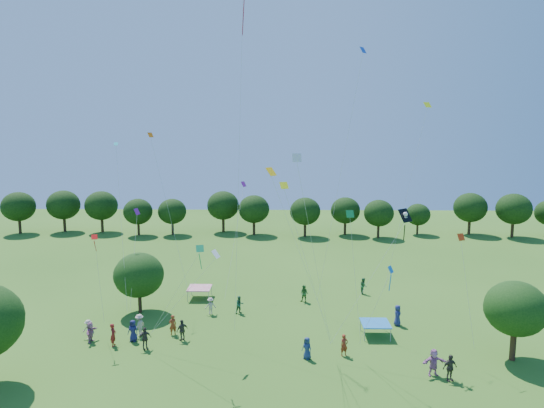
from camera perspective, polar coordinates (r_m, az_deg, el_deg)
The scene contains 39 objects.
near_tree_north at distance 45.00m, azimuth -15.40°, elevation -8.06°, with size 4.40×4.40×5.44m.
near_tree_east at distance 38.56m, azimuth 26.75°, elevation -10.93°, with size 4.25×4.25×5.73m.
treeline at distance 76.05m, azimuth -0.63°, elevation -0.57°, with size 88.01×8.77×6.77m.
tent_red_stripe at distance 48.18m, azimuth -8.52°, elevation -9.75°, with size 2.20×2.20×1.10m.
tent_blue at distance 40.24m, azimuth 12.06°, elevation -13.57°, with size 2.20×2.20×1.10m.
crowd_person_0 at distance 42.74m, azimuth 14.55°, elevation -12.56°, with size 0.87×0.47×1.76m, color navy.
crowd_person_1 at distance 40.47m, azimuth -11.60°, elevation -13.76°, with size 0.61×0.39×1.64m, color maroon.
crowd_person_2 at distance 44.08m, azimuth -3.83°, elevation -11.75°, with size 0.79×0.43×1.60m, color #265A3C.
crowd_person_3 at distance 40.88m, azimuth -15.33°, elevation -13.57°, with size 1.15×0.52×1.77m, color #B49E90.
crowd_person_4 at distance 39.31m, azimuth -10.51°, elevation -14.38°, with size 0.99×0.45×1.68m, color #39352E.
crowd_person_5 at distance 35.37m, azimuth 18.49°, elevation -17.25°, with size 1.71×0.61×1.83m, color #AF66A3.
crowd_person_6 at distance 35.99m, azimuth 4.13°, elevation -16.56°, with size 0.79×0.43×1.59m, color navy.
crowd_person_7 at distance 39.67m, azimuth -18.18°, elevation -14.41°, with size 0.65×0.42×1.75m, color maroon.
crowd_person_8 at distance 49.86m, azimuth 10.70°, elevation -9.44°, with size 0.80×0.44×1.63m, color #285E34.
crowd_person_9 at distance 44.14m, azimuth -7.25°, elevation -11.81°, with size 1.00×0.45×1.54m, color #B7A392.
crowd_person_10 at distance 35.04m, azimuth 20.20°, elevation -17.63°, with size 1.05×0.48×1.78m, color #38322D.
crowd_person_11 at distance 40.92m, azimuth -20.57°, elevation -13.93°, with size 1.48×0.53×1.58m, color #AC648F.
crowd_person_12 at distance 40.05m, azimuth -16.04°, elevation -14.13°, with size 0.83×0.45×1.68m, color navy.
crowd_person_13 at distance 36.70m, azimuth 8.49°, elevation -16.10°, with size 0.60×0.39×1.61m, color maroon.
crowd_person_14 at distance 46.80m, azimuth 3.82°, elevation -10.49°, with size 0.82×0.44×1.66m, color #2E632A.
crowd_person_15 at distance 41.42m, azimuth -20.77°, elevation -13.65°, with size 1.05×0.47×1.60m, color #B4A490.
crowd_person_16 at distance 38.44m, azimuth -14.74°, elevation -15.05°, with size 1.00×0.46×1.71m, color #3E3732.
pirate_kite at distance 35.12m, azimuth 15.23°, elevation -1.63°, with size 5.70×1.71×9.37m.
red_high_kite at distance 40.74m, azimuth -3.60°, elevation 16.64°, with size 0.59×7.69×26.40m.
small_kite_0 at distance 35.78m, azimuth 21.57°, elevation -5.64°, with size 1.26×1.24×7.83m.
small_kite_1 at distance 30.29m, azimuth 1.29°, elevation -0.10°, with size 4.68×3.07×12.57m.
small_kite_2 at distance 49.15m, azimuth 16.98°, elevation 7.35°, with size 4.68×3.80×17.59m.
small_kite_3 at distance 32.83m, azimuth 9.40°, elevation -4.08°, with size 1.33×0.79×9.59m.
small_kite_4 at distance 40.99m, azimuth 9.27°, elevation 10.06°, with size 3.60×1.49×21.47m.
small_kite_5 at distance 45.44m, azimuth -15.70°, elevation -2.34°, with size 0.98×5.84×7.80m.
small_kite_6 at distance 29.50m, azimuth 3.94°, elevation -0.18°, with size 2.87×4.04×13.47m.
small_kite_7 at distance 45.76m, azimuth -17.52°, elevation 1.03°, with size 3.17×7.89×13.75m.
small_kite_8 at distance 39.07m, azimuth -19.99°, elevation -5.38°, with size 0.54×0.59×7.08m.
small_kite_9 at distance 44.93m, azimuth -13.04°, elevation 3.36°, with size 4.32×4.08×14.68m.
small_kite_10 at distance 30.48m, azimuth 2.78°, elevation -2.47°, with size 3.64×3.29×11.70m.
small_kite_11 at distance 32.66m, azimuth -9.46°, elevation -7.17°, with size 4.62×3.19×7.46m.
small_kite_12 at distance 32.01m, azimuth 13.23°, elevation -9.10°, with size 1.62×3.15×6.42m.
small_kite_13 at distance 48.02m, azimuth -3.71°, elevation 0.17°, with size 1.49×7.61×9.78m.
small_kite_14 at distance 35.10m, azimuth -7.46°, elevation -6.91°, with size 5.24×0.90×6.41m.
Camera 1 is at (0.73, -19.65, 15.99)m, focal length 32.00 mm.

